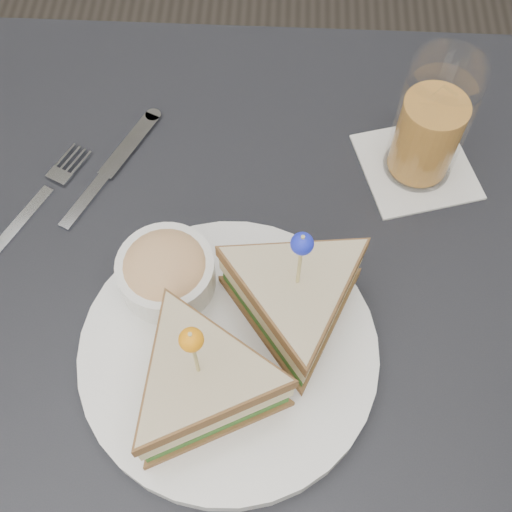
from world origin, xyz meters
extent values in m
plane|color=#3F3833|center=(0.00, 0.00, 0.00)|extent=(3.50, 3.50, 0.00)
cube|color=black|center=(0.00, 0.00, 0.73)|extent=(0.80, 0.80, 0.03)
cylinder|color=black|center=(-0.35, 0.35, 0.36)|extent=(0.04, 0.04, 0.72)
cylinder|color=black|center=(0.35, 0.35, 0.36)|extent=(0.04, 0.04, 0.72)
cylinder|color=white|center=(-0.01, -0.08, 0.76)|extent=(0.31, 0.31, 0.02)
cylinder|color=white|center=(-0.01, -0.08, 0.77)|extent=(0.31, 0.31, 0.01)
cylinder|color=#E1CF81|center=(-0.03, -0.13, 0.88)|extent=(0.00, 0.00, 0.09)
sphere|color=orange|center=(-0.03, -0.13, 0.91)|extent=(0.02, 0.02, 0.02)
cylinder|color=#E1CF81|center=(0.05, -0.04, 0.88)|extent=(0.00, 0.00, 0.09)
sphere|color=#1C29D3|center=(0.05, -0.04, 0.91)|extent=(0.02, 0.02, 0.02)
cylinder|color=white|center=(-0.08, -0.01, 0.79)|extent=(0.10, 0.10, 0.04)
ellipsoid|color=#E0B772|center=(-0.08, -0.01, 0.80)|extent=(0.09, 0.09, 0.04)
cube|color=silver|center=(-0.26, 0.06, 0.75)|extent=(0.07, 0.12, 0.00)
cube|color=silver|center=(-0.23, 0.13, 0.75)|extent=(0.03, 0.03, 0.00)
cube|color=#B4B6BF|center=(-0.19, 0.10, 0.75)|extent=(0.05, 0.09, 0.01)
cube|color=#B4B6BF|center=(-0.15, 0.18, 0.75)|extent=(0.06, 0.10, 0.00)
cylinder|color=#B4B6BF|center=(-0.13, 0.23, 0.75)|extent=(0.03, 0.03, 0.00)
cube|color=white|center=(0.19, 0.17, 0.75)|extent=(0.16, 0.16, 0.00)
cylinder|color=#C98738|center=(0.19, 0.17, 0.81)|extent=(0.09, 0.09, 0.10)
cylinder|color=white|center=(0.19, 0.17, 0.83)|extent=(0.10, 0.10, 0.16)
cube|color=white|center=(0.20, 0.18, 0.85)|extent=(0.03, 0.03, 0.02)
cube|color=white|center=(0.18, 0.16, 0.85)|extent=(0.02, 0.02, 0.02)
camera|label=1|loc=(0.03, -0.31, 1.36)|focal=45.00mm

